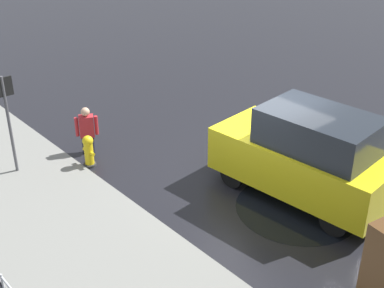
{
  "coord_description": "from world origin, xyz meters",
  "views": [
    {
      "loc": [
        -7.06,
        7.96,
        6.47
      ],
      "look_at": [
        0.96,
        0.97,
        0.9
      ],
      "focal_mm": 50.0,
      "sensor_mm": 36.0,
      "label": 1
    }
  ],
  "objects": [
    {
      "name": "fire_hydrant",
      "position": [
        3.04,
        2.44,
        0.4
      ],
      "size": [
        0.42,
        0.31,
        0.8
      ],
      "color": "gold",
      "rests_on": "ground"
    },
    {
      "name": "sign_post",
      "position": [
        3.91,
        3.9,
        1.58
      ],
      "size": [
        0.07,
        0.44,
        2.4
      ],
      "color": "#4C4C51",
      "rests_on": "ground"
    },
    {
      "name": "puddle_patch",
      "position": [
        -1.43,
        0.09,
        0.0
      ],
      "size": [
        2.61,
        2.61,
        0.01
      ],
      "primitive_type": "cylinder",
      "color": "black",
      "rests_on": "ground"
    },
    {
      "name": "kerb_strip",
      "position": [
        0.0,
        4.2,
        0.02
      ],
      "size": [
        24.0,
        3.2,
        0.04
      ],
      "primitive_type": "cube",
      "color": "slate",
      "rests_on": "ground"
    },
    {
      "name": "pedestrian",
      "position": [
        3.66,
        2.09,
        0.68
      ],
      "size": [
        0.39,
        0.51,
        1.22
      ],
      "color": "#B2262D",
      "rests_on": "ground"
    },
    {
      "name": "moving_hatchback",
      "position": [
        -1.2,
        -0.36,
        1.03
      ],
      "size": [
        4.04,
        2.06,
        2.06
      ],
      "color": "yellow",
      "rests_on": "ground"
    },
    {
      "name": "ground_plane",
      "position": [
        0.0,
        0.0,
        0.0
      ],
      "size": [
        60.0,
        60.0,
        0.0
      ],
      "primitive_type": "plane",
      "color": "black"
    }
  ]
}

